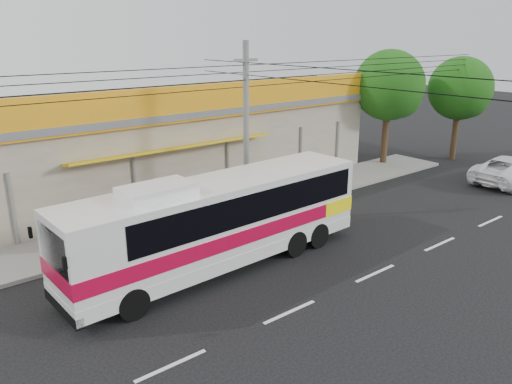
# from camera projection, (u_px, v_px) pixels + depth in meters

# --- Properties ---
(ground) EXTENTS (120.00, 120.00, 0.00)m
(ground) POSITION_uv_depth(u_px,v_px,m) (323.00, 250.00, 19.05)
(ground) COLOR black
(ground) RESTS_ON ground
(sidewalk) EXTENTS (30.00, 3.20, 0.15)m
(sidewalk) POSITION_uv_depth(u_px,v_px,m) (230.00, 208.00, 23.48)
(sidewalk) COLOR gray
(sidewalk) RESTS_ON ground
(lane_markings) EXTENTS (50.00, 0.12, 0.01)m
(lane_markings) POSITION_uv_depth(u_px,v_px,m) (375.00, 273.00, 17.19)
(lane_markings) COLOR silver
(lane_markings) RESTS_ON ground
(storefront_building) EXTENTS (22.60, 9.20, 5.70)m
(storefront_building) POSITION_uv_depth(u_px,v_px,m) (169.00, 142.00, 26.92)
(storefront_building) COLOR gray
(storefront_building) RESTS_ON ground
(coach_bus) EXTENTS (11.41, 2.79, 3.49)m
(coach_bus) POSITION_uv_depth(u_px,v_px,m) (224.00, 216.00, 17.24)
(coach_bus) COLOR silver
(coach_bus) RESTS_ON ground
(motorbike_red) EXTENTS (2.22, 1.50, 1.10)m
(motorbike_red) POSITION_uv_depth(u_px,v_px,m) (143.00, 222.00, 19.89)
(motorbike_red) COLOR maroon
(motorbike_red) RESTS_ON sidewalk
(motorbike_dark) EXTENTS (1.73, 0.53, 1.04)m
(motorbike_dark) POSITION_uv_depth(u_px,v_px,m) (76.00, 226.00, 19.63)
(motorbike_dark) COLOR black
(motorbike_dark) RESTS_ON sidewalk
(white_car) EXTENTS (5.45, 2.57, 1.50)m
(white_car) POSITION_uv_depth(u_px,v_px,m) (512.00, 170.00, 27.39)
(white_car) COLOR white
(white_car) RESTS_ON ground
(utility_pole) EXTENTS (34.00, 14.00, 7.66)m
(utility_pole) POSITION_uv_depth(u_px,v_px,m) (246.00, 75.00, 20.01)
(utility_pole) COLOR slate
(utility_pole) RESTS_ON ground
(tree_near) EXTENTS (3.97, 3.97, 6.59)m
(tree_near) POSITION_uv_depth(u_px,v_px,m) (462.00, 91.00, 31.56)
(tree_near) COLOR #372316
(tree_near) RESTS_ON ground
(tree_far) EXTENTS (4.25, 4.25, 7.05)m
(tree_far) POSITION_uv_depth(u_px,v_px,m) (391.00, 88.00, 30.19)
(tree_far) COLOR #372316
(tree_far) RESTS_ON ground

